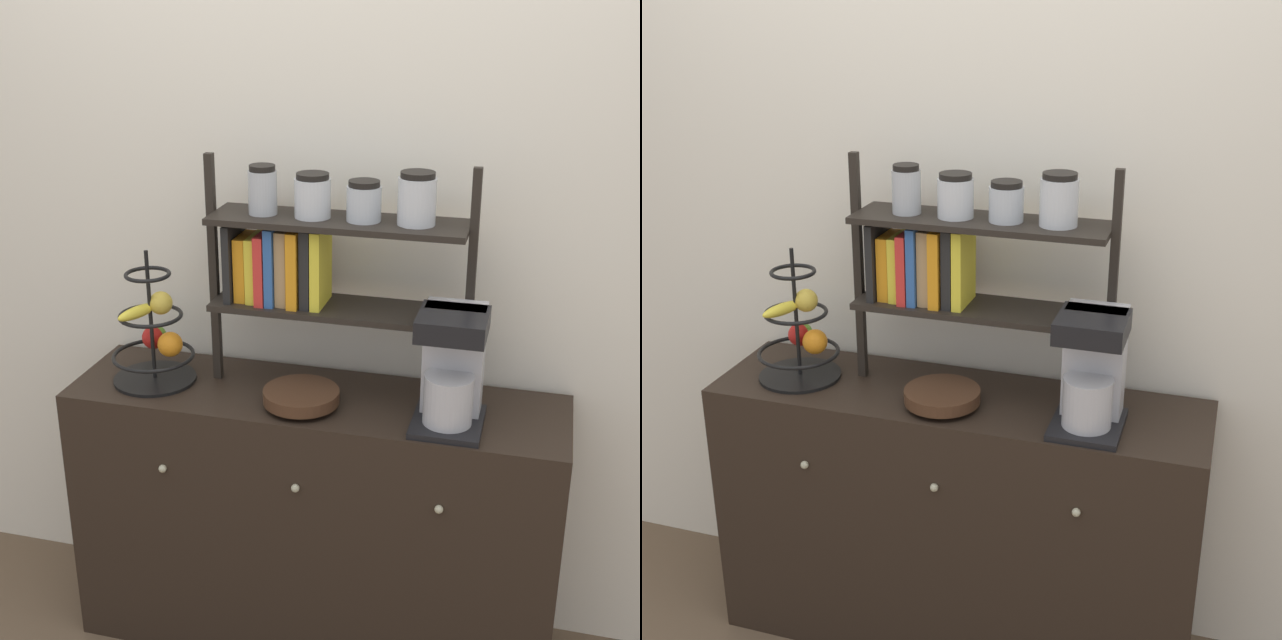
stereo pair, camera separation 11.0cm
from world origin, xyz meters
The scene contains 6 objects.
wall_back centered at (0.00, 0.45, 1.30)m, with size 7.00×0.05×2.60m, color silver.
sideboard centered at (0.00, 0.20, 0.43)m, with size 1.47×0.42×0.86m.
coffee_maker centered at (0.40, 0.15, 1.03)m, with size 0.19×0.23×0.33m.
fruit_stand centered at (-0.50, 0.19, 1.00)m, with size 0.25×0.25×0.41m.
wooden_bowl centered at (-0.02, 0.13, 0.90)m, with size 0.22×0.22×0.05m.
shelf_hutch centered at (-0.01, 0.25, 1.30)m, with size 0.77×0.20×0.69m.
Camera 1 is at (0.63, -2.07, 2.03)m, focal length 50.00 mm.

